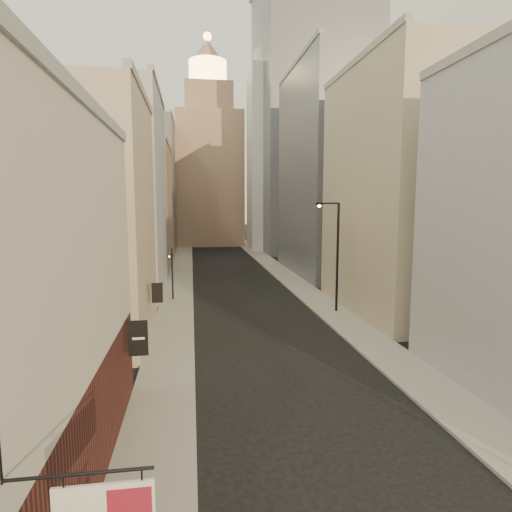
{
  "coord_description": "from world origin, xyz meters",
  "views": [
    {
      "loc": [
        -5.03,
        -3.6,
        9.15
      ],
      "look_at": [
        -0.88,
        23.89,
        5.68
      ],
      "focal_mm": 30.0,
      "sensor_mm": 36.0,
      "label": 1
    }
  ],
  "objects_px": {
    "streetlamp_mid": "(335,251)",
    "traffic_light_left": "(172,263)",
    "white_tower": "(270,153)",
    "clock_tower": "(209,164)"
  },
  "relations": [
    {
      "from": "streetlamp_mid",
      "to": "traffic_light_left",
      "type": "relative_size",
      "value": 1.83
    },
    {
      "from": "white_tower",
      "to": "traffic_light_left",
      "type": "height_order",
      "value": "white_tower"
    },
    {
      "from": "white_tower",
      "to": "streetlamp_mid",
      "type": "height_order",
      "value": "white_tower"
    },
    {
      "from": "streetlamp_mid",
      "to": "traffic_light_left",
      "type": "bearing_deg",
      "value": 131.96
    },
    {
      "from": "white_tower",
      "to": "traffic_light_left",
      "type": "relative_size",
      "value": 8.3
    },
    {
      "from": "clock_tower",
      "to": "white_tower",
      "type": "bearing_deg",
      "value": -51.84
    },
    {
      "from": "white_tower",
      "to": "streetlamp_mid",
      "type": "distance_m",
      "value": 50.04
    },
    {
      "from": "clock_tower",
      "to": "traffic_light_left",
      "type": "relative_size",
      "value": 8.98
    },
    {
      "from": "clock_tower",
      "to": "white_tower",
      "type": "xyz_separation_m",
      "value": [
        11.0,
        -14.0,
        0.97
      ]
    },
    {
      "from": "white_tower",
      "to": "streetlamp_mid",
      "type": "bearing_deg",
      "value": -94.02
    }
  ]
}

